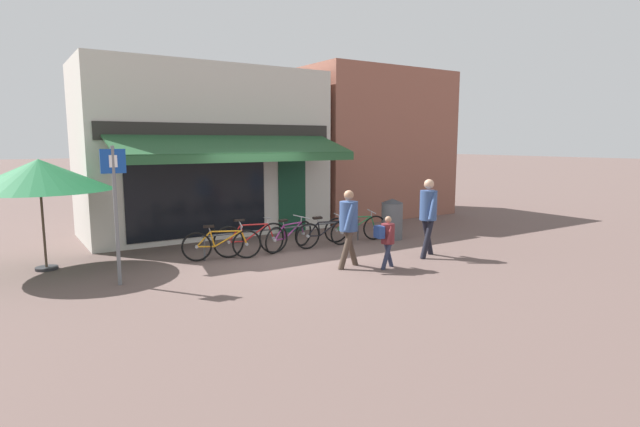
% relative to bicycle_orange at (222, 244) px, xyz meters
% --- Properties ---
extents(ground_plane, '(160.00, 160.00, 0.00)m').
position_rel_bicycle_orange_xyz_m(ground_plane, '(1.24, -0.69, -0.37)').
color(ground_plane, brown).
extents(shop_front, '(6.87, 4.65, 4.75)m').
position_rel_bicycle_orange_xyz_m(shop_front, '(1.06, 3.74, 2.01)').
color(shop_front, beige).
rests_on(shop_front, ground_plane).
extents(neighbour_building, '(5.43, 4.00, 5.15)m').
position_rel_bicycle_orange_xyz_m(neighbour_building, '(7.41, 4.26, 2.21)').
color(neighbour_building, '#8E5647').
rests_on(neighbour_building, ground_plane).
extents(bike_rack_rail, '(4.43, 0.04, 0.57)m').
position_rel_bicycle_orange_xyz_m(bike_rack_rail, '(1.82, 0.17, 0.12)').
color(bike_rack_rail, '#47494F').
rests_on(bike_rack_rail, ground_plane).
extents(bicycle_orange, '(1.72, 0.70, 0.81)m').
position_rel_bicycle_orange_xyz_m(bicycle_orange, '(0.00, 0.00, 0.00)').
color(bicycle_orange, black).
rests_on(bicycle_orange, ground_plane).
extents(bicycle_red, '(1.84, 0.52, 0.89)m').
position_rel_bicycle_orange_xyz_m(bicycle_red, '(0.76, 0.07, 0.03)').
color(bicycle_red, black).
rests_on(bicycle_red, ground_plane).
extents(bicycle_purple, '(1.69, 0.74, 0.82)m').
position_rel_bicycle_orange_xyz_m(bicycle_purple, '(1.80, 0.10, -0.01)').
color(bicycle_purple, black).
rests_on(bicycle_purple, ground_plane).
extents(bicycle_black, '(1.68, 0.52, 0.83)m').
position_rel_bicycle_orange_xyz_m(bicycle_black, '(2.71, -0.13, -0.00)').
color(bicycle_black, black).
rests_on(bicycle_black, ground_plane).
extents(bicycle_green, '(1.78, 0.66, 0.84)m').
position_rel_bicycle_orange_xyz_m(bicycle_green, '(3.83, 0.06, 0.00)').
color(bicycle_green, black).
rests_on(bicycle_green, ground_plane).
extents(pedestrian_adult, '(0.63, 0.58, 1.67)m').
position_rel_bicycle_orange_xyz_m(pedestrian_adult, '(2.01, -2.08, 0.64)').
color(pedestrian_adult, '#47382D').
rests_on(pedestrian_adult, ground_plane).
extents(pedestrian_child, '(0.51, 0.41, 1.12)m').
position_rel_bicycle_orange_xyz_m(pedestrian_child, '(2.63, -2.59, 0.32)').
color(pedestrian_child, '#282D47').
rests_on(pedestrian_child, ground_plane).
extents(pedestrian_second_adult, '(0.62, 0.65, 1.82)m').
position_rel_bicycle_orange_xyz_m(pedestrian_second_adult, '(4.14, -2.27, 0.74)').
color(pedestrian_second_adult, black).
rests_on(pedestrian_second_adult, ground_plane).
extents(litter_bin, '(0.59, 0.59, 1.12)m').
position_rel_bicycle_orange_xyz_m(litter_bin, '(4.86, -0.21, 0.20)').
color(litter_bin, '#515459').
rests_on(litter_bin, ground_plane).
extents(parking_sign, '(0.44, 0.07, 2.59)m').
position_rel_bicycle_orange_xyz_m(parking_sign, '(-2.36, -0.83, 1.21)').
color(parking_sign, slate).
rests_on(parking_sign, ground_plane).
extents(cafe_parasol, '(2.85, 2.85, 2.31)m').
position_rel_bicycle_orange_xyz_m(cafe_parasol, '(-3.41, 1.20, 1.62)').
color(cafe_parasol, '#4C3D2D').
rests_on(cafe_parasol, ground_plane).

